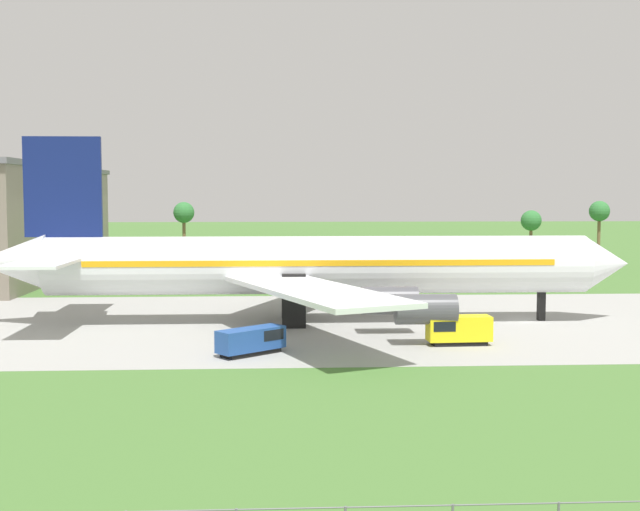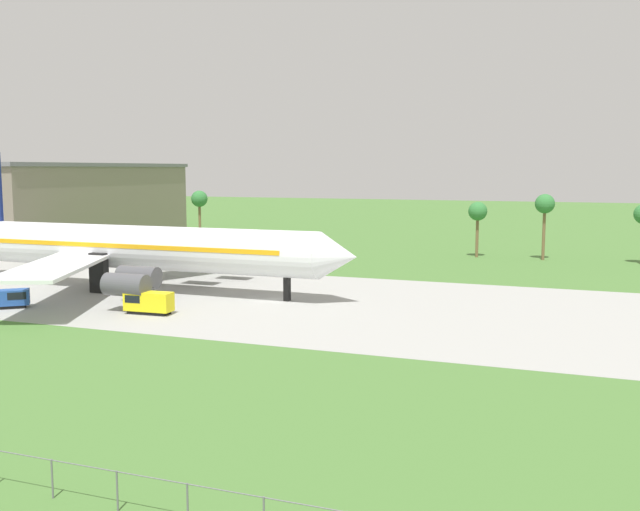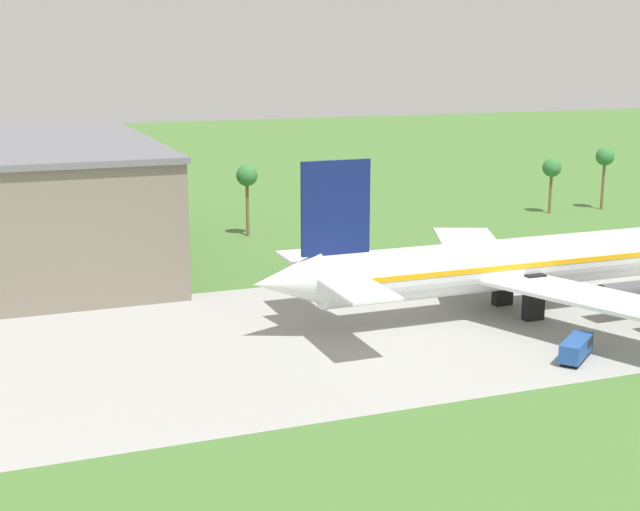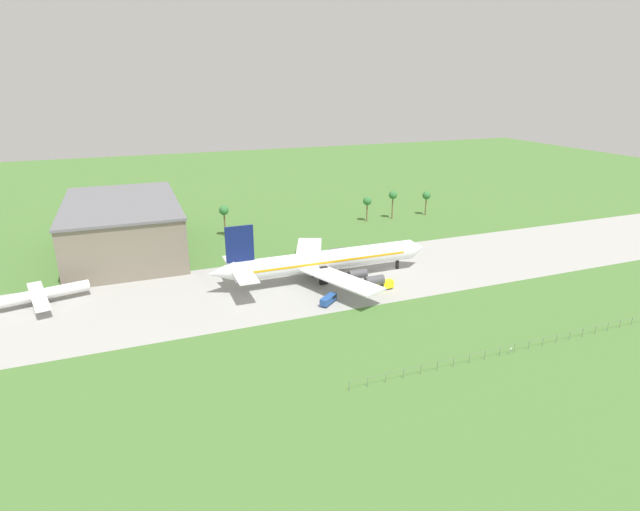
{
  "view_description": "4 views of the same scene",
  "coord_description": "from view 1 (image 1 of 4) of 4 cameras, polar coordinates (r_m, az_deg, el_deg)",
  "views": [
    {
      "loc": [
        -26.43,
        -83.59,
        13.6
      ],
      "look_at": [
        -22.07,
        0.11,
        7.09
      ],
      "focal_mm": 45.0,
      "sensor_mm": 36.0,
      "label": 1
    },
    {
      "loc": [
        37.16,
        -82.97,
        16.93
      ],
      "look_at": [
        6.19,
        0.11,
        6.09
      ],
      "focal_mm": 40.0,
      "sensor_mm": 36.0,
      "label": 2
    },
    {
      "loc": [
        -83.68,
        -87.78,
        30.98
      ],
      "look_at": [
        -50.32,
        0.11,
        9.12
      ],
      "focal_mm": 50.0,
      "sensor_mm": 36.0,
      "label": 3
    },
    {
      "loc": [
        -75.03,
        -129.8,
        56.82
      ],
      "look_at": [
        -22.81,
        5.0,
        6.0
      ],
      "focal_mm": 28.0,
      "sensor_mm": 36.0,
      "label": 4
    }
  ],
  "objects": [
    {
      "name": "ground_plane",
      "position": [
        88.72,
        14.43,
        -4.52
      ],
      "size": [
        600.0,
        600.0,
        0.0
      ],
      "primitive_type": "plane",
      "color": "#477233"
    },
    {
      "name": "palm_tree_row",
      "position": [
        144.07,
        12.93,
        2.64
      ],
      "size": [
        93.2,
        3.6,
        12.28
      ],
      "color": "brown",
      "rests_on": "ground_plane"
    },
    {
      "name": "baggage_tug",
      "position": [
        73.23,
        9.72,
        -5.21
      ],
      "size": [
        5.8,
        2.28,
        2.62
      ],
      "color": "black",
      "rests_on": "ground_plane"
    },
    {
      "name": "jet_airliner",
      "position": [
        84.1,
        -0.86,
        -0.73
      ],
      "size": [
        68.91,
        53.07,
        19.4
      ],
      "color": "white",
      "rests_on": "ground_plane"
    },
    {
      "name": "fuel_truck",
      "position": [
        68.28,
        -4.79,
        -6.01
      ],
      "size": [
        5.98,
        5.4,
        2.27
      ],
      "color": "black",
      "rests_on": "ground_plane"
    },
    {
      "name": "taxiway_strip",
      "position": [
        88.72,
        14.43,
        -4.51
      ],
      "size": [
        320.0,
        44.0,
        0.02
      ],
      "color": "#9E9E99",
      "rests_on": "ground_plane"
    }
  ]
}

